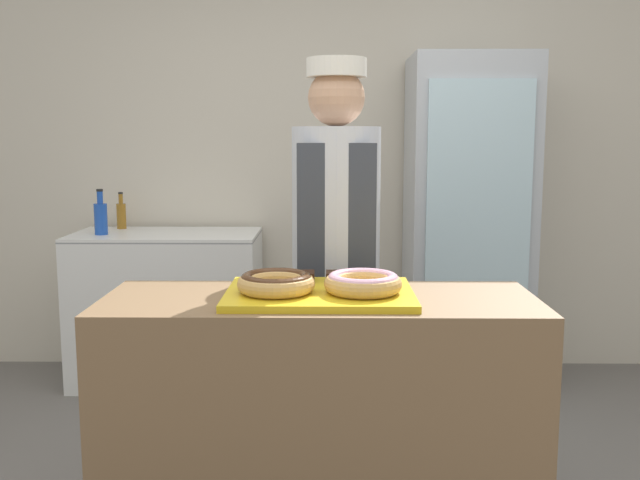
{
  "coord_description": "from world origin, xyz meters",
  "views": [
    {
      "loc": [
        0.03,
        -2.33,
        1.45
      ],
      "look_at": [
        0.0,
        0.1,
        1.09
      ],
      "focal_mm": 40.0,
      "sensor_mm": 36.0,
      "label": 1
    }
  ],
  "objects_px": {
    "bottle_amber": "(121,215)",
    "serving_tray": "(320,294)",
    "baker_person": "(336,261)",
    "bottle_blue": "(101,217)",
    "donut_chocolate_glaze": "(276,282)",
    "chest_freezer": "(168,306)",
    "donut_light_glaze": "(363,282)",
    "brownie_back_right": "(339,276)",
    "beverage_fridge": "(467,223)",
    "brownie_back_left": "(302,276)"
  },
  "relations": [
    {
      "from": "bottle_amber",
      "to": "serving_tray",
      "type": "bearing_deg",
      "value": -57.9
    },
    {
      "from": "serving_tray",
      "to": "bottle_amber",
      "type": "height_order",
      "value": "bottle_amber"
    },
    {
      "from": "baker_person",
      "to": "bottle_blue",
      "type": "height_order",
      "value": "baker_person"
    },
    {
      "from": "donut_chocolate_glaze",
      "to": "chest_freezer",
      "type": "relative_size",
      "value": 0.24
    },
    {
      "from": "donut_light_glaze",
      "to": "brownie_back_right",
      "type": "bearing_deg",
      "value": 111.32
    },
    {
      "from": "brownie_back_right",
      "to": "beverage_fridge",
      "type": "distance_m",
      "value": 1.78
    },
    {
      "from": "donut_light_glaze",
      "to": "beverage_fridge",
      "type": "xyz_separation_m",
      "value": [
        0.69,
        1.8,
        -0.02
      ]
    },
    {
      "from": "chest_freezer",
      "to": "bottle_blue",
      "type": "distance_m",
      "value": 0.65
    },
    {
      "from": "serving_tray",
      "to": "beverage_fridge",
      "type": "height_order",
      "value": "beverage_fridge"
    },
    {
      "from": "chest_freezer",
      "to": "beverage_fridge",
      "type": "bearing_deg",
      "value": -0.22
    },
    {
      "from": "brownie_back_left",
      "to": "bottle_amber",
      "type": "xyz_separation_m",
      "value": [
        -1.16,
        1.8,
        0.02
      ]
    },
    {
      "from": "donut_chocolate_glaze",
      "to": "chest_freezer",
      "type": "distance_m",
      "value": 2.04
    },
    {
      "from": "donut_chocolate_glaze",
      "to": "beverage_fridge",
      "type": "distance_m",
      "value": 2.05
    },
    {
      "from": "donut_chocolate_glaze",
      "to": "bottle_amber",
      "type": "relative_size",
      "value": 1.16
    },
    {
      "from": "donut_light_glaze",
      "to": "baker_person",
      "type": "xyz_separation_m",
      "value": [
        -0.08,
        0.61,
        -0.04
      ]
    },
    {
      "from": "brownie_back_right",
      "to": "bottle_amber",
      "type": "xyz_separation_m",
      "value": [
        -1.3,
        1.8,
        0.02
      ]
    },
    {
      "from": "chest_freezer",
      "to": "bottle_amber",
      "type": "bearing_deg",
      "value": 149.13
    },
    {
      "from": "donut_light_glaze",
      "to": "bottle_blue",
      "type": "distance_m",
      "value": 2.24
    },
    {
      "from": "beverage_fridge",
      "to": "bottle_amber",
      "type": "bearing_deg",
      "value": 174.69
    },
    {
      "from": "donut_light_glaze",
      "to": "chest_freezer",
      "type": "xyz_separation_m",
      "value": [
        -1.06,
        1.81,
        -0.52
      ]
    },
    {
      "from": "donut_light_glaze",
      "to": "bottle_blue",
      "type": "height_order",
      "value": "bottle_blue"
    },
    {
      "from": "donut_chocolate_glaze",
      "to": "beverage_fridge",
      "type": "xyz_separation_m",
      "value": [
        0.98,
        1.8,
        -0.02
      ]
    },
    {
      "from": "serving_tray",
      "to": "bottle_amber",
      "type": "bearing_deg",
      "value": 122.1
    },
    {
      "from": "baker_person",
      "to": "beverage_fridge",
      "type": "relative_size",
      "value": 0.93
    },
    {
      "from": "brownie_back_right",
      "to": "bottle_amber",
      "type": "relative_size",
      "value": 0.4
    },
    {
      "from": "donut_chocolate_glaze",
      "to": "baker_person",
      "type": "bearing_deg",
      "value": 71.55
    },
    {
      "from": "brownie_back_right",
      "to": "beverage_fridge",
      "type": "relative_size",
      "value": 0.05
    },
    {
      "from": "serving_tray",
      "to": "donut_chocolate_glaze",
      "type": "height_order",
      "value": "donut_chocolate_glaze"
    },
    {
      "from": "serving_tray",
      "to": "donut_light_glaze",
      "type": "relative_size",
      "value": 2.42
    },
    {
      "from": "baker_person",
      "to": "beverage_fridge",
      "type": "bearing_deg",
      "value": 57.03
    },
    {
      "from": "donut_light_glaze",
      "to": "bottle_amber",
      "type": "height_order",
      "value": "bottle_amber"
    },
    {
      "from": "bottle_amber",
      "to": "baker_person",
      "type": "bearing_deg",
      "value": -47.0
    },
    {
      "from": "donut_light_glaze",
      "to": "brownie_back_left",
      "type": "bearing_deg",
      "value": 136.42
    },
    {
      "from": "donut_chocolate_glaze",
      "to": "beverage_fridge",
      "type": "relative_size",
      "value": 0.14
    },
    {
      "from": "chest_freezer",
      "to": "baker_person",
      "type": "bearing_deg",
      "value": -50.71
    },
    {
      "from": "donut_light_glaze",
      "to": "baker_person",
      "type": "distance_m",
      "value": 0.62
    },
    {
      "from": "donut_light_glaze",
      "to": "brownie_back_right",
      "type": "distance_m",
      "value": 0.21
    },
    {
      "from": "donut_chocolate_glaze",
      "to": "brownie_back_left",
      "type": "height_order",
      "value": "donut_chocolate_glaze"
    },
    {
      "from": "serving_tray",
      "to": "brownie_back_left",
      "type": "xyz_separation_m",
      "value": [
        -0.07,
        0.16,
        0.03
      ]
    },
    {
      "from": "beverage_fridge",
      "to": "baker_person",
      "type": "bearing_deg",
      "value": -122.97
    },
    {
      "from": "baker_person",
      "to": "chest_freezer",
      "type": "height_order",
      "value": "baker_person"
    },
    {
      "from": "donut_chocolate_glaze",
      "to": "beverage_fridge",
      "type": "height_order",
      "value": "beverage_fridge"
    },
    {
      "from": "bottle_blue",
      "to": "beverage_fridge",
      "type": "bearing_deg",
      "value": 1.96
    },
    {
      "from": "beverage_fridge",
      "to": "chest_freezer",
      "type": "height_order",
      "value": "beverage_fridge"
    },
    {
      "from": "chest_freezer",
      "to": "bottle_blue",
      "type": "relative_size",
      "value": 4.12
    },
    {
      "from": "brownie_back_right",
      "to": "bottle_blue",
      "type": "height_order",
      "value": "bottle_blue"
    },
    {
      "from": "donut_chocolate_glaze",
      "to": "brownie_back_left",
      "type": "bearing_deg",
      "value": 68.68
    },
    {
      "from": "chest_freezer",
      "to": "donut_light_glaze",
      "type": "bearing_deg",
      "value": -59.58
    },
    {
      "from": "beverage_fridge",
      "to": "chest_freezer",
      "type": "bearing_deg",
      "value": 179.78
    },
    {
      "from": "brownie_back_left",
      "to": "beverage_fridge",
      "type": "relative_size",
      "value": 0.05
    }
  ]
}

